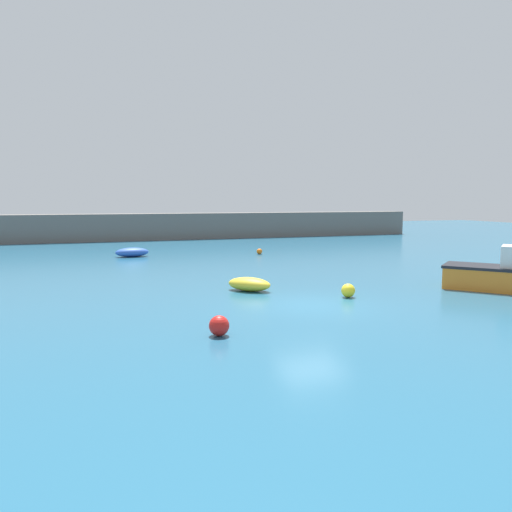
# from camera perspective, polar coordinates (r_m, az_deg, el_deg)

# --- Properties ---
(ground_plane) EXTENTS (120.00, 120.00, 0.20)m
(ground_plane) POSITION_cam_1_polar(r_m,az_deg,el_deg) (18.44, 6.34, -5.92)
(ground_plane) COLOR #235B7A
(harbor_breakwater) EXTENTS (52.10, 2.45, 2.51)m
(harbor_breakwater) POSITION_cam_1_polar(r_m,az_deg,el_deg) (49.18, -10.07, 3.36)
(harbor_breakwater) COLOR #66605B
(harbor_breakwater) RESTS_ON ground_plane
(fishing_dinghy_green) EXTENTS (2.05, 2.05, 0.58)m
(fishing_dinghy_green) POSITION_cam_1_polar(r_m,az_deg,el_deg) (21.08, -0.78, -3.23)
(fishing_dinghy_green) COLOR yellow
(fishing_dinghy_green) RESTS_ON ground_plane
(dinghy_near_pier) EXTENTS (2.27, 1.20, 0.62)m
(dinghy_near_pier) POSITION_cam_1_polar(r_m,az_deg,el_deg) (34.61, -13.98, 0.42)
(dinghy_near_pier) COLOR #2D56B7
(dinghy_near_pier) RESTS_ON ground_plane
(cabin_cruiser_white) EXTENTS (4.85, 5.19, 1.93)m
(cabin_cruiser_white) POSITION_cam_1_polar(r_m,az_deg,el_deg) (23.58, 27.20, -1.99)
(cabin_cruiser_white) COLOR orange
(cabin_cruiser_white) RESTS_ON ground_plane
(mooring_buoy_orange) EXTENTS (0.40, 0.40, 0.40)m
(mooring_buoy_orange) POSITION_cam_1_polar(r_m,az_deg,el_deg) (35.22, 0.39, 0.53)
(mooring_buoy_orange) COLOR orange
(mooring_buoy_orange) RESTS_ON ground_plane
(mooring_buoy_red) EXTENTS (0.58, 0.58, 0.58)m
(mooring_buoy_red) POSITION_cam_1_polar(r_m,az_deg,el_deg) (14.28, -4.24, -7.95)
(mooring_buoy_red) COLOR red
(mooring_buoy_red) RESTS_ON ground_plane
(mooring_buoy_yellow) EXTENTS (0.55, 0.55, 0.55)m
(mooring_buoy_yellow) POSITION_cam_1_polar(r_m,az_deg,el_deg) (20.04, 10.49, -3.90)
(mooring_buoy_yellow) COLOR yellow
(mooring_buoy_yellow) RESTS_ON ground_plane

